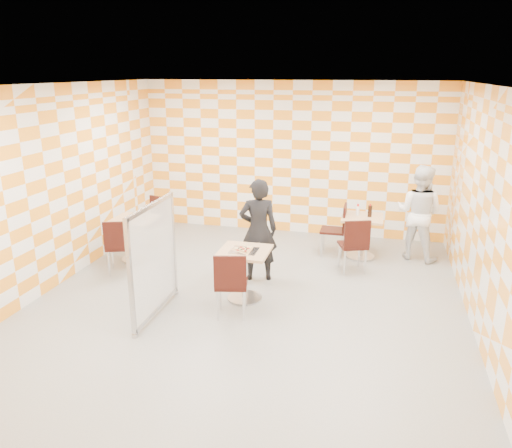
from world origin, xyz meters
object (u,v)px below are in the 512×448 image
Objects in this scene: empty_table at (134,232)px; chair_empty_far at (156,217)px; chair_second_side at (338,226)px; soda_bottle at (370,211)px; second_table at (362,230)px; main_table at (244,266)px; man_white at (419,213)px; partition at (154,260)px; chair_second_front at (355,242)px; sport_bottle at (358,210)px; man_dark at (258,230)px; chair_main_front at (231,280)px; chair_empty_near at (119,243)px.

chair_empty_far is at bearing 87.44° from empty_table.
soda_bottle is (0.53, -0.01, 0.31)m from chair_second_side.
soda_bottle reaches higher than second_table.
chair_empty_far is at bearing -174.88° from chair_second_side.
man_white is at bearing 43.18° from main_table.
main_table is at bearing 35.48° from partition.
sport_bottle reaches higher than chair_second_front.
second_table is 0.81× the size of chair_second_front.
man_dark is (0.02, 0.77, 0.30)m from main_table.
sport_bottle is at bearing 62.29° from chair_main_front.
second_table is 0.81× the size of chair_second_side.
empty_table is 0.81× the size of chair_empty_far.
empty_table is at bearing 154.83° from main_table.
chair_empty_far is (-2.20, 2.46, 0.00)m from chair_main_front.
chair_empty_near is 2.25m from man_dark.
empty_table is at bearing 96.31° from chair_empty_near.
sport_bottle reaches higher than chair_empty_far.
second_table is at bearing -36.69° from sport_bottle.
soda_bottle is (0.19, 0.79, 0.31)m from chair_second_front.
soda_bottle is (1.68, 2.75, 0.31)m from chair_main_front.
chair_empty_far is at bearing -174.57° from sport_bottle.
chair_empty_near is 4.07m from sport_bottle.
chair_second_front is at bearing 42.70° from main_table.
man_dark is 8.10× the size of sport_bottle.
main_table is 2.22m from chair_empty_near.
chair_second_front is 1.00× the size of chair_empty_near.
sport_bottle is at bearing 90.90° from chair_second_front.
man_dark reaches higher than chair_main_front.
man_dark reaches higher than chair_empty_near.
partition is (-2.58, -2.87, 0.28)m from second_table.
chair_second_front is 1.59m from man_dark.
chair_main_front is 1.05m from partition.
chair_second_front is (3.73, 0.29, 0.04)m from empty_table.
sport_bottle reaches higher than chair_main_front.
second_table is 1.00× the size of empty_table.
empty_table is 0.48× the size of partition.
soda_bottle is at bearing 58.54° from chair_main_front.
chair_second_front is 1.00× the size of chair_empty_far.
man_white is (2.48, 2.33, 0.32)m from main_table.
empty_table is 3.74m from chair_second_front.
man_dark is at bearing 55.06° from partition.
sport_bottle is at bearing 49.71° from partition.
chair_second_side is at bearing 5.12° from chair_empty_far.
chair_second_front is at bearing -7.64° from chair_empty_far.
empty_table is 0.67m from chair_empty_near.
second_table is 0.81× the size of chair_main_front.
man_white is at bearing 41.09° from partition.
sport_bottle is at bearing 26.42° from chair_empty_near.
man_white is (4.70, 0.48, 0.29)m from chair_empty_far.
second_table is at bearing 25.00° from chair_empty_near.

